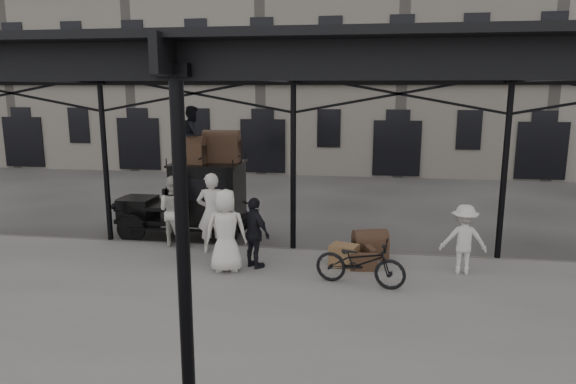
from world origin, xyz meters
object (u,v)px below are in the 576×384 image
porter_left (212,213)px  steamer_trunk_platform (370,246)px  taxi (198,197)px  bicycle (360,262)px  steamer_trunk_roof_near (190,152)px  porter_official (254,233)px

porter_left → steamer_trunk_platform: (3.88, 0.14, -0.71)m
taxi → bicycle: 5.61m
porter_left → steamer_trunk_platform: porter_left is taller
bicycle → porter_left: bearing=78.5°
taxi → steamer_trunk_roof_near: steamer_trunk_roof_near is taller
porter_left → bicycle: bearing=146.6°
bicycle → steamer_trunk_roof_near: steamer_trunk_roof_near is taller
bicycle → steamer_trunk_roof_near: (-4.64, 2.98, 1.84)m
bicycle → steamer_trunk_platform: bearing=5.6°
steamer_trunk_platform → steamer_trunk_roof_near: bearing=149.8°
bicycle → steamer_trunk_platform: (0.22, 1.78, -0.20)m
steamer_trunk_roof_near → porter_left: bearing=-50.6°
porter_official → steamer_trunk_platform: porter_official is taller
taxi → bicycle: bearing=-35.3°
taxi → porter_left: taxi is taller
steamer_trunk_roof_near → steamer_trunk_platform: bearing=-10.5°
porter_left → porter_official: size_ratio=1.24×
taxi → bicycle: (4.56, -3.22, -0.55)m
taxi → porter_left: bearing=-60.6°
steamer_trunk_roof_near → steamer_trunk_platform: steamer_trunk_roof_near is taller
porter_left → steamer_trunk_roof_near: steamer_trunk_roof_near is taller
porter_left → porter_official: bearing=134.9°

